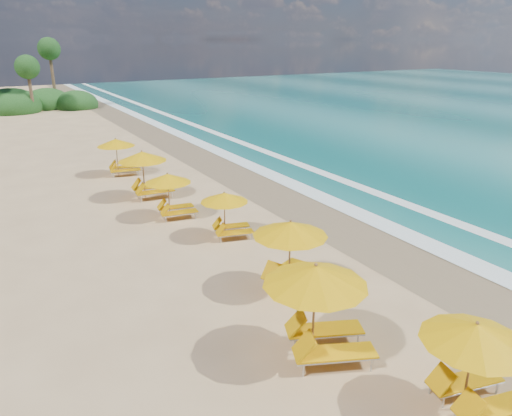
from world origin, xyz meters
TOP-DOWN VIEW (x-y plane):
  - ground at (0.00, 0.00)m, footprint 160.00×160.00m
  - wet_sand at (4.00, 0.00)m, footprint 4.00×160.00m
  - surf_foam at (6.70, 0.00)m, footprint 4.00×160.00m
  - station_0 at (-0.92, -11.15)m, footprint 2.82×2.71m
  - station_1 at (-2.63, -7.92)m, footprint 3.50×3.46m
  - station_2 at (-1.21, -4.51)m, footprint 3.20×3.17m
  - station_3 at (-1.10, 0.40)m, footprint 2.48×2.40m
  - station_4 at (-2.27, 3.79)m, footprint 2.54×2.41m
  - station_5 at (-2.32, 7.27)m, footprint 2.84×2.65m
  - station_6 at (-2.38, 12.40)m, footprint 2.73×2.61m

SIDE VIEW (x-z plane):
  - ground at x=0.00m, z-range 0.00..0.00m
  - wet_sand at x=4.00m, z-range 0.00..0.01m
  - surf_foam at x=6.70m, z-range 0.02..0.03m
  - station_3 at x=-1.10m, z-range 0.12..2.12m
  - station_4 at x=-2.27m, z-range 0.13..2.29m
  - station_6 at x=-2.38m, z-range 0.14..2.42m
  - station_0 at x=-0.92m, z-range 0.14..2.46m
  - station_2 at x=-1.21m, z-range 0.15..2.61m
  - station_5 at x=-2.32m, z-range 0.15..2.67m
  - station_1 at x=-2.63m, z-range 0.16..2.85m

